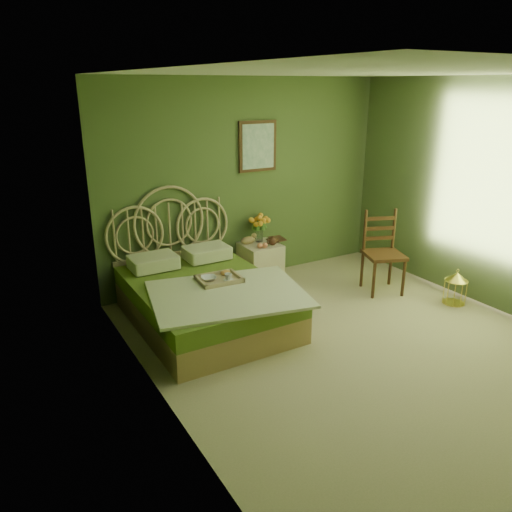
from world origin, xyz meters
TOP-DOWN VIEW (x-y plane):
  - floor at (0.00, 0.00)m, footprint 4.50×4.50m
  - ceiling at (0.00, 0.00)m, footprint 4.50×4.50m
  - wall_back at (0.00, 2.25)m, footprint 4.00×0.00m
  - wall_left at (-2.00, 0.00)m, footprint 0.00×4.50m
  - wall_right at (2.00, 0.00)m, footprint 0.00×4.50m
  - wall_art at (0.15, 2.22)m, footprint 0.54×0.04m
  - bed at (-1.10, 1.28)m, footprint 1.73×2.18m
  - nightstand at (0.05, 1.99)m, footprint 0.47×0.48m
  - chair at (1.21, 1.00)m, footprint 0.58×0.58m
  - birdcage at (1.70, 0.20)m, footprint 0.26×0.26m
  - book_lower at (0.23, 2.00)m, footprint 0.21×0.24m
  - book_upper at (0.23, 2.00)m, footprint 0.21×0.26m
  - cereal_bowl at (-1.08, 1.18)m, footprint 0.20×0.20m
  - coffee_cup at (-0.90, 1.07)m, footprint 0.10×0.10m

SIDE VIEW (x-z plane):
  - floor at x=0.00m, z-range 0.00..0.00m
  - birdcage at x=1.70m, z-range 0.00..0.39m
  - bed at x=-1.10m, z-range -0.38..0.97m
  - nightstand at x=0.05m, z-range -0.13..0.82m
  - book_lower at x=0.23m, z-range 0.52..0.54m
  - cereal_bowl at x=-1.08m, z-range 0.52..0.56m
  - book_upper at x=0.23m, z-range 0.54..0.56m
  - coffee_cup at x=-0.90m, z-range 0.52..0.60m
  - chair at x=1.21m, z-range 0.06..1.08m
  - wall_back at x=0.00m, z-range -0.70..3.30m
  - wall_left at x=-2.00m, z-range -0.95..3.55m
  - wall_right at x=2.00m, z-range -0.95..3.55m
  - wall_art at x=0.15m, z-range 1.43..2.07m
  - ceiling at x=0.00m, z-range 2.60..2.60m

